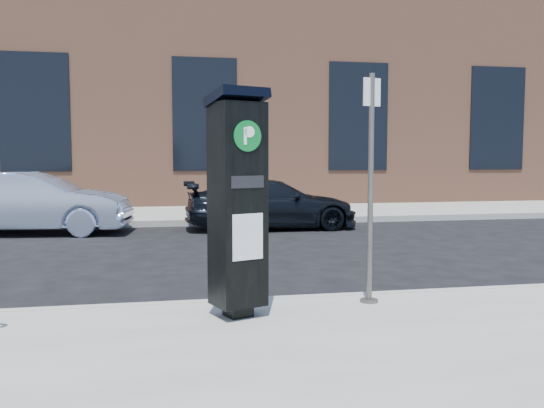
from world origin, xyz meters
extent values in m
plane|color=black|center=(0.00, 0.00, 0.00)|extent=(120.00, 120.00, 0.00)
cube|color=gray|center=(0.00, 14.00, 0.07)|extent=(60.00, 12.00, 0.15)
cube|color=#9E9B93|center=(0.00, -0.02, 0.07)|extent=(60.00, 0.12, 0.16)
cube|color=#9E9B93|center=(0.00, 8.02, 0.07)|extent=(60.00, 0.12, 0.16)
cube|color=#9A6246|center=(0.00, 17.00, 4.00)|extent=(28.00, 10.00, 8.00)
cube|color=black|center=(-5.00, 11.98, 3.00)|extent=(2.00, 0.06, 3.50)
cube|color=black|center=(0.00, 11.98, 3.00)|extent=(2.00, 0.06, 3.50)
cube|color=black|center=(5.00, 11.98, 3.00)|extent=(2.00, 0.06, 3.50)
cube|color=black|center=(10.00, 11.98, 3.00)|extent=(2.00, 0.06, 3.50)
cube|color=black|center=(-0.63, -0.66, 0.21)|extent=(0.29, 0.29, 0.11)
cube|color=black|center=(-0.63, -0.66, 1.23)|extent=(0.57, 0.53, 1.94)
cube|color=black|center=(-0.63, -0.66, 2.25)|extent=(0.63, 0.59, 0.18)
cylinder|color=#07541F|center=(-0.56, -0.85, 1.88)|extent=(0.27, 0.12, 0.29)
cube|color=white|center=(-0.56, -0.85, 1.88)|extent=(0.10, 0.04, 0.16)
cube|color=silver|center=(-0.56, -0.85, 0.95)|extent=(0.30, 0.12, 0.43)
cube|color=black|center=(-0.56, -0.85, 1.46)|extent=(0.32, 0.13, 0.11)
cylinder|color=#4C4943|center=(0.81, -0.39, 0.16)|extent=(0.19, 0.19, 0.03)
cylinder|color=#4C4943|center=(0.81, -0.39, 1.35)|extent=(0.06, 0.06, 2.40)
cube|color=silver|center=(0.81, -0.39, 2.36)|extent=(0.21, 0.08, 0.29)
imported|color=#98A4C1|center=(-4.12, 7.18, 0.68)|extent=(4.26, 1.89, 1.36)
imported|color=black|center=(1.17, 7.11, 0.58)|extent=(4.05, 1.70, 1.17)
camera|label=1|loc=(-1.34, -6.11, 1.70)|focal=38.00mm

